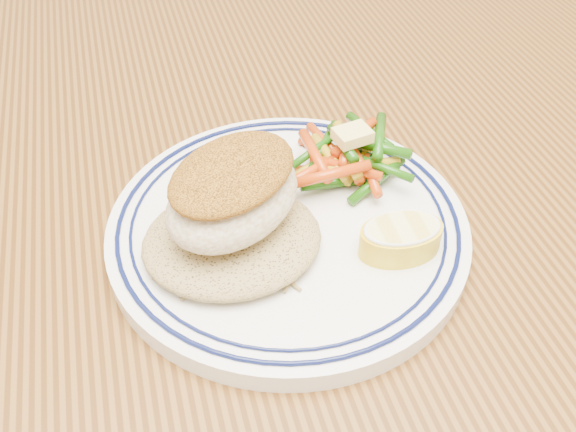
# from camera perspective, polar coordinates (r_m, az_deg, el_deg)

# --- Properties ---
(dining_table) EXTENTS (1.50, 0.90, 0.75)m
(dining_table) POSITION_cam_1_polar(r_m,az_deg,el_deg) (0.52, -2.97, -9.88)
(dining_table) COLOR #4B2B0F
(dining_table) RESTS_ON ground
(plate) EXTENTS (0.25, 0.25, 0.02)m
(plate) POSITION_cam_1_polar(r_m,az_deg,el_deg) (0.44, 0.00, -1.00)
(plate) COLOR white
(plate) RESTS_ON dining_table
(rice_pilaf) EXTENTS (0.12, 0.10, 0.02)m
(rice_pilaf) POSITION_cam_1_polar(r_m,az_deg,el_deg) (0.41, -5.01, -1.80)
(rice_pilaf) COLOR olive
(rice_pilaf) RESTS_ON plate
(fish_fillet) EXTENTS (0.12, 0.12, 0.05)m
(fish_fillet) POSITION_cam_1_polar(r_m,az_deg,el_deg) (0.40, -4.92, 2.17)
(fish_fillet) COLOR beige
(fish_fillet) RESTS_ON rice_pilaf
(vegetable_pile) EXTENTS (0.10, 0.09, 0.03)m
(vegetable_pile) POSITION_cam_1_polar(r_m,az_deg,el_deg) (0.47, 5.29, 5.27)
(vegetable_pile) COLOR #184F09
(vegetable_pile) RESTS_ON plate
(butter_pat) EXTENTS (0.03, 0.02, 0.01)m
(butter_pat) POSITION_cam_1_polar(r_m,az_deg,el_deg) (0.46, 5.76, 7.17)
(butter_pat) COLOR #F5E477
(butter_pat) RESTS_ON vegetable_pile
(lemon_wedge) EXTENTS (0.06, 0.05, 0.02)m
(lemon_wedge) POSITION_cam_1_polar(r_m,az_deg,el_deg) (0.41, 9.99, -1.86)
(lemon_wedge) COLOR yellow
(lemon_wedge) RESTS_ON plate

